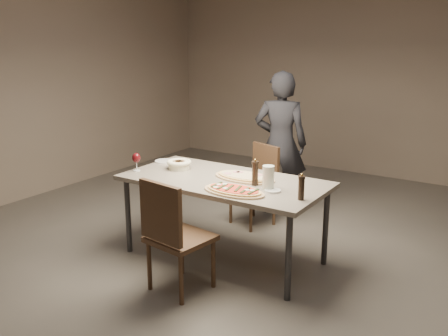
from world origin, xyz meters
The scene contains 14 objects.
room centered at (0.00, 0.00, 1.40)m, with size 7.00×7.00×7.00m.
dining_table centered at (0.00, 0.00, 0.69)m, with size 1.80×0.90×0.75m.
zucchini_pizza centered at (0.28, -0.28, 0.77)m, with size 0.54×0.30×0.05m.
ham_pizza centered at (0.15, 0.11, 0.77)m, with size 0.58×0.32×0.04m.
bread_basket centered at (-0.54, 0.05, 0.80)m, with size 0.23×0.23×0.08m.
oil_dish centered at (0.53, -0.09, 0.76)m, with size 0.13×0.13×0.02m.
pepper_mill_left centered at (0.32, -0.02, 0.86)m, with size 0.06×0.06×0.23m.
pepper_mill_right centered at (0.81, -0.16, 0.85)m, with size 0.05×0.05×0.21m.
carafe centered at (0.47, -0.06, 0.85)m, with size 0.10×0.10×0.20m.
wine_glass centered at (-0.83, -0.21, 0.87)m, with size 0.08×0.08×0.17m.
side_plate centered at (-0.83, 0.19, 0.76)m, with size 0.19×0.19×0.01m.
chair_near centered at (0.01, -0.75, 0.52)m, with size 0.50×0.50×0.93m.
chair_far centered at (-0.17, 0.95, 0.48)m, with size 0.51×0.51×0.85m.
diner centered at (-0.13, 1.36, 0.80)m, with size 0.59×0.39×1.61m, color black.
Camera 1 is at (2.29, -3.53, 1.99)m, focal length 40.00 mm.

